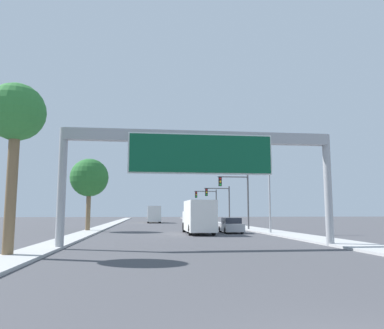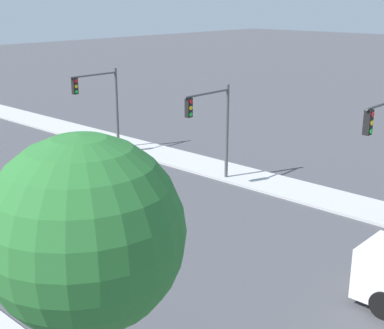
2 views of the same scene
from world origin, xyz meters
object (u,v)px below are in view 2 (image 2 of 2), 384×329
at_px(car_far_center, 106,157).
at_px(palm_tree_background, 85,235).
at_px(traffic_light_far_intersection, 102,98).
at_px(traffic_light_mid_block, 214,120).

relative_size(car_far_center, palm_tree_background, 0.59).
height_order(traffic_light_far_intersection, palm_tree_background, palm_tree_background).
bearing_deg(palm_tree_background, traffic_light_far_intersection, 51.08).
bearing_deg(car_far_center, traffic_light_mid_block, -74.36).
distance_m(traffic_light_mid_block, traffic_light_far_intersection, 10.00).
relative_size(traffic_light_mid_block, palm_tree_background, 0.73).
bearing_deg(traffic_light_mid_block, traffic_light_far_intersection, 90.25).
bearing_deg(palm_tree_background, traffic_light_mid_block, 32.64).
xyz_separation_m(traffic_light_far_intersection, palm_tree_background, (-16.77, -20.77, 1.86)).
height_order(car_far_center, traffic_light_far_intersection, traffic_light_far_intersection).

